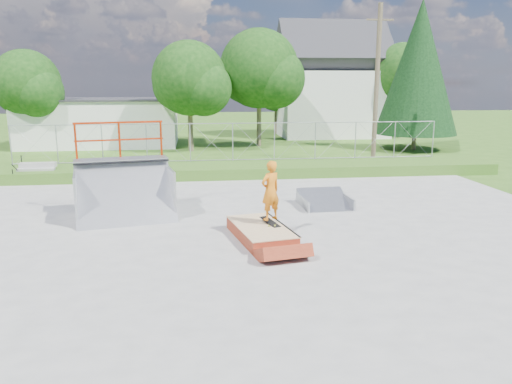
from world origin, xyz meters
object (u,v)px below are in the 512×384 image
Objects in this scene: grind_box at (261,233)px; skater at (270,193)px; quarter_pipe at (124,172)px; flat_bank_ramp at (325,200)px.

skater reaches higher than grind_box.
quarter_pipe reaches higher than skater.
quarter_pipe is (-3.89, 2.70, 1.26)m from grind_box.
skater is (4.17, -2.54, -0.22)m from quarter_pipe.
quarter_pipe is 1.80× the size of skater.
quarter_pipe reaches higher than grind_box.
grind_box is 1.71× the size of skater.
grind_box is 1.63× the size of flat_bank_ramp.
quarter_pipe is at bearing 134.64° from grind_box.
flat_bank_ramp is (6.52, 0.57, -1.21)m from quarter_pipe.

